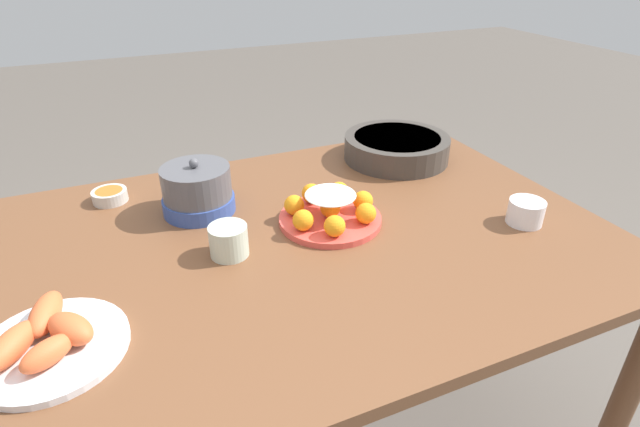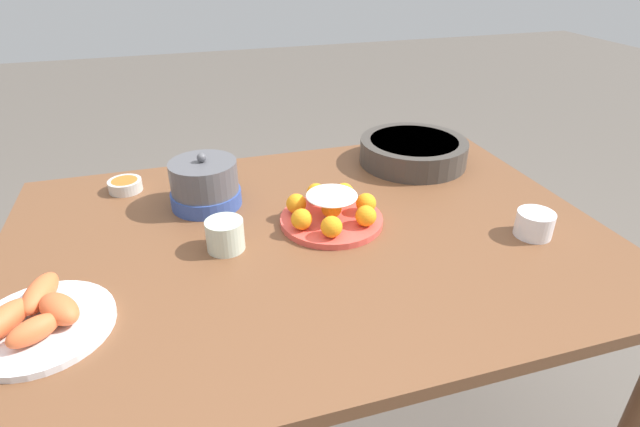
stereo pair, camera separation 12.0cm
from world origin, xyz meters
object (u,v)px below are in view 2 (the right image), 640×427
(sauce_bowl, at_px, (125,185))
(cup_far, at_px, (225,235))
(seafood_platter, at_px, (38,318))
(cup_near, at_px, (534,224))
(warming_pot, at_px, (205,184))
(dining_table, at_px, (309,262))
(cake_plate, at_px, (332,211))
(serving_bowl, at_px, (413,150))

(sauce_bowl, distance_m, cup_far, 0.44)
(seafood_platter, bearing_deg, cup_far, 24.90)
(cup_near, bearing_deg, warming_pot, 152.25)
(seafood_platter, distance_m, warming_pot, 0.52)
(sauce_bowl, distance_m, warming_pot, 0.26)
(dining_table, bearing_deg, cake_plate, 25.58)
(cake_plate, xyz_separation_m, cup_near, (0.44, -0.20, -0.00))
(cake_plate, relative_size, sauce_bowl, 2.80)
(cake_plate, bearing_deg, warming_pot, 147.09)
(seafood_platter, xyz_separation_m, cup_far, (0.36, 0.17, 0.01))
(cup_far, bearing_deg, sauce_bowl, 121.20)
(cake_plate, bearing_deg, sauce_bowl, 145.89)
(cake_plate, xyz_separation_m, sauce_bowl, (-0.50, 0.34, -0.01))
(cake_plate, bearing_deg, serving_bowl, 38.10)
(cake_plate, xyz_separation_m, seafood_platter, (-0.62, -0.21, -0.01))
(sauce_bowl, height_order, warming_pot, warming_pot)
(serving_bowl, distance_m, cup_near, 0.48)
(cake_plate, bearing_deg, cup_far, -170.84)
(dining_table, height_order, cup_near, cup_near)
(serving_bowl, relative_size, sauce_bowl, 3.62)
(dining_table, bearing_deg, warming_pot, 134.80)
(sauce_bowl, relative_size, seafood_platter, 0.36)
(cup_far, bearing_deg, seafood_platter, -155.10)
(dining_table, bearing_deg, cup_far, -177.18)
(serving_bowl, distance_m, warming_pot, 0.65)
(serving_bowl, relative_size, cup_near, 3.78)
(seafood_platter, height_order, cup_near, same)
(cup_far, bearing_deg, cake_plate, 9.16)
(dining_table, height_order, warming_pot, warming_pot)
(dining_table, xyz_separation_m, cake_plate, (0.07, 0.03, 0.12))
(serving_bowl, xyz_separation_m, cup_near, (0.08, -0.48, -0.01))
(cup_near, bearing_deg, serving_bowl, 99.56)
(dining_table, distance_m, seafood_platter, 0.59)
(sauce_bowl, height_order, seafood_platter, seafood_platter)
(dining_table, height_order, serving_bowl, serving_bowl)
(cup_far, relative_size, warming_pot, 0.47)
(seafood_platter, relative_size, cup_far, 2.97)
(seafood_platter, distance_m, cup_near, 1.06)
(dining_table, relative_size, cup_near, 16.27)
(warming_pot, bearing_deg, cake_plate, -32.91)
(sauce_bowl, xyz_separation_m, cup_near, (0.93, -0.53, 0.01))
(sauce_bowl, bearing_deg, cup_near, -29.65)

